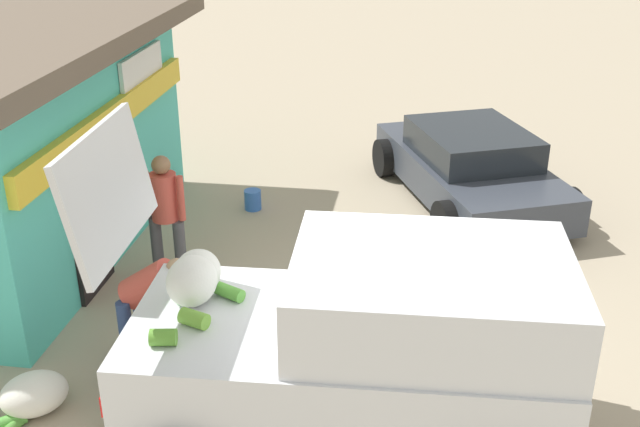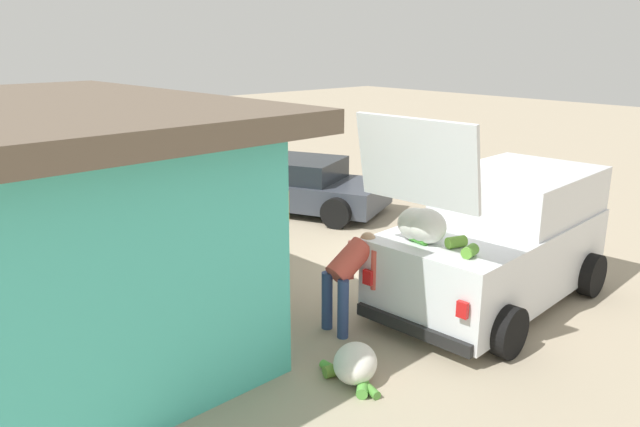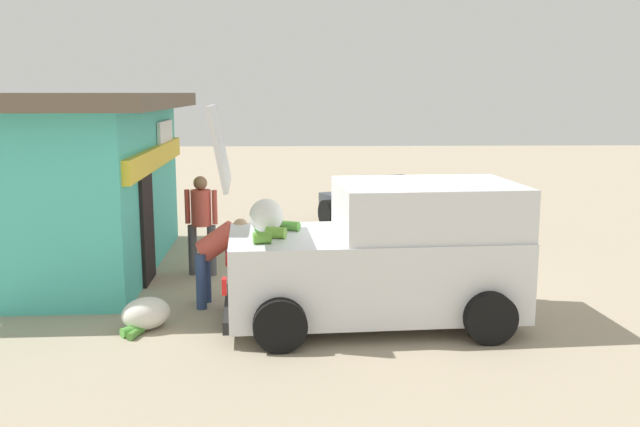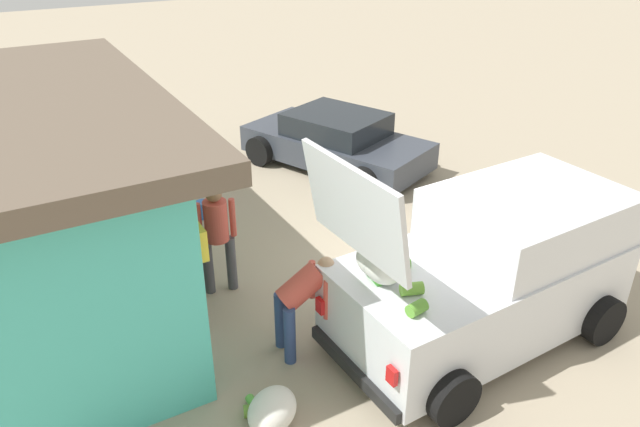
{
  "view_description": "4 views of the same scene",
  "coord_description": "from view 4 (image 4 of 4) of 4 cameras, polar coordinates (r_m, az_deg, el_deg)",
  "views": [
    {
      "loc": [
        -7.24,
        -0.82,
        4.92
      ],
      "look_at": [
        0.96,
        0.66,
        1.12
      ],
      "focal_mm": 42.74,
      "sensor_mm": 36.0,
      "label": 1
    },
    {
      "loc": [
        -6.2,
        7.49,
        3.81
      ],
      "look_at": [
        1.1,
        0.99,
        1.0
      ],
      "focal_mm": 34.21,
      "sensor_mm": 36.0,
      "label": 2
    },
    {
      "loc": [
        -10.62,
        0.99,
        3.11
      ],
      "look_at": [
        1.08,
        0.61,
        1.05
      ],
      "focal_mm": 38.6,
      "sensor_mm": 36.0,
      "label": 3
    },
    {
      "loc": [
        -6.33,
        4.8,
        5.22
      ],
      "look_at": [
        0.79,
        1.07,
        1.0
      ],
      "focal_mm": 33.72,
      "sensor_mm": 36.0,
      "label": 4
    }
  ],
  "objects": [
    {
      "name": "ground_plane",
      "position": [
        9.51,
        8.01,
        -5.9
      ],
      "size": [
        60.0,
        60.0,
        0.0
      ],
      "primitive_type": "plane",
      "color": "tan"
    },
    {
      "name": "storefront_bar",
      "position": [
        8.63,
        -27.11,
        -0.32
      ],
      "size": [
        6.37,
        4.29,
        3.1
      ],
      "color": "#4CC6B7",
      "rests_on": "ground_plane"
    },
    {
      "name": "customer_bending",
      "position": [
        7.56,
        -1.91,
        -7.96
      ],
      "size": [
        0.57,
        0.78,
        1.31
      ],
      "color": "navy",
      "rests_on": "ground_plane"
    },
    {
      "name": "paint_bucket",
      "position": [
        11.24,
        -11.04,
        0.38
      ],
      "size": [
        0.27,
        0.27,
        0.31
      ],
      "primitive_type": "cylinder",
      "color": "blue",
      "rests_on": "ground_plane"
    },
    {
      "name": "delivery_van",
      "position": [
        8.11,
        15.72,
        -5.2
      ],
      "size": [
        2.44,
        4.2,
        2.95
      ],
      "color": "silver",
      "rests_on": "ground_plane"
    },
    {
      "name": "parked_sedan",
      "position": [
        13.05,
        1.54,
        6.85
      ],
      "size": [
        4.4,
        3.36,
        1.2
      ],
      "color": "#383D47",
      "rests_on": "ground_plane"
    },
    {
      "name": "vendor_standing",
      "position": [
        8.72,
        -9.76,
        -1.7
      ],
      "size": [
        0.39,
        0.56,
        1.72
      ],
      "color": "#4C4C51",
      "rests_on": "ground_plane"
    },
    {
      "name": "unloaded_banana_pile",
      "position": [
        7.01,
        -4.65,
        -18.23
      ],
      "size": [
        0.93,
        0.83,
        0.43
      ],
      "color": "silver",
      "rests_on": "ground_plane"
    }
  ]
}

